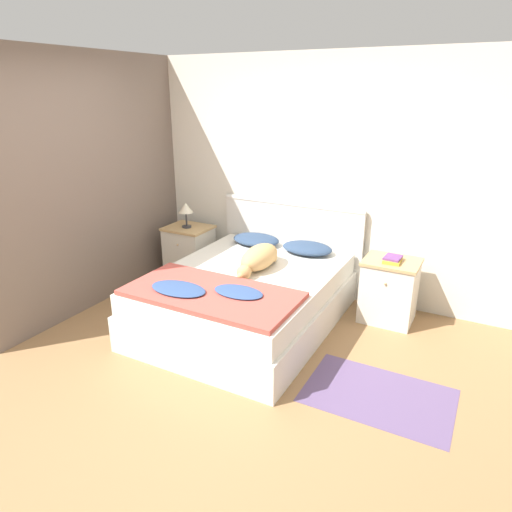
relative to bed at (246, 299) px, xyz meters
name	(u,v)px	position (x,y,z in m)	size (l,w,h in m)	color
ground_plane	(183,375)	(-0.03, -1.01, -0.27)	(16.00, 16.00, 0.00)	#997047
wall_back	(293,177)	(-0.03, 1.12, 1.01)	(9.00, 0.06, 2.55)	silver
wall_side_left	(111,180)	(-1.66, 0.04, 1.01)	(0.06, 3.10, 2.55)	#706056
bed	(246,299)	(0.00, 0.00, 0.00)	(1.59, 2.04, 0.54)	silver
headboard	(291,243)	(0.00, 1.04, 0.26)	(1.67, 0.06, 1.01)	silver
nightstand_left	(189,252)	(-1.20, 0.73, 0.05)	(0.52, 0.45, 0.63)	silver
nightstand_right	(389,290)	(1.20, 0.73, 0.05)	(0.52, 0.45, 0.63)	silver
pillow_left	(256,240)	(-0.31, 0.78, 0.33)	(0.54, 0.38, 0.11)	navy
pillow_right	(307,248)	(0.31, 0.78, 0.33)	(0.54, 0.38, 0.11)	navy
quilt	(210,293)	(-0.01, -0.60, 0.30)	(1.47, 0.75, 0.08)	#BC4C42
dog	(259,258)	(0.06, 0.15, 0.38)	(0.28, 0.77, 0.23)	tan
book_stack	(393,259)	(1.21, 0.70, 0.39)	(0.17, 0.23, 0.05)	gold
table_lamp	(186,209)	(-1.20, 0.71, 0.59)	(0.17, 0.17, 0.30)	#2D2D33
rug	(378,395)	(1.44, -0.53, -0.27)	(1.09, 0.72, 0.00)	#604C75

